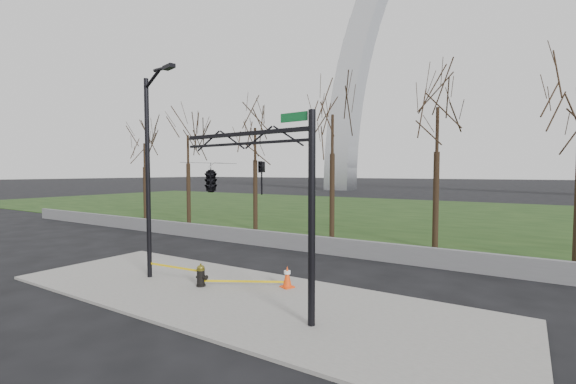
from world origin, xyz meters
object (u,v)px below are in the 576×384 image
Objects in this scene: traffic_cone at (287,277)px; traffic_signal_mast at (227,178)px; fire_hydrant at (201,276)px; street_light at (150,163)px.

traffic_signal_mast is at bearing -109.46° from traffic_cone.
fire_hydrant is 4.22m from traffic_signal_mast.
street_light is 4.48m from traffic_signal_mast.
traffic_cone is (2.78, 1.57, 0.01)m from fire_hydrant.
traffic_signal_mast is (1.96, -0.75, 3.66)m from fire_hydrant.
street_light reaches higher than fire_hydrant.
traffic_cone is 0.13× the size of traffic_signal_mast.
traffic_cone is at bearing 74.82° from traffic_signal_mast.
traffic_signal_mast is (4.41, -0.50, -0.55)m from street_light.
fire_hydrant reaches higher than traffic_cone.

